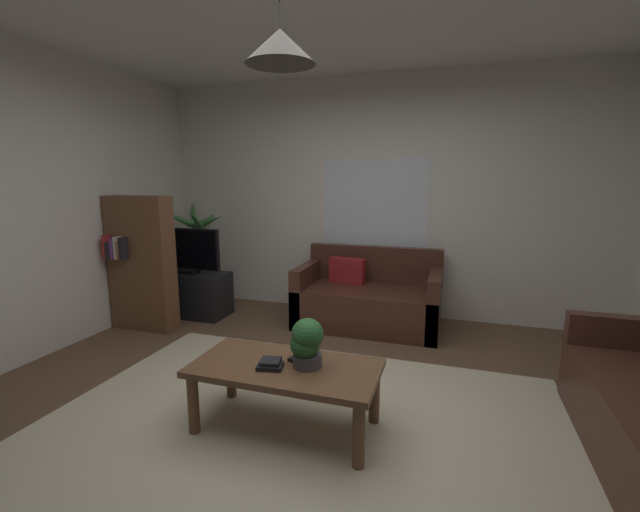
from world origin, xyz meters
TOP-DOWN VIEW (x-y plane):
  - floor at (0.00, 0.00)m, footprint 5.16×4.80m
  - rug at (0.00, -0.20)m, footprint 3.36×2.64m
  - wall_back at (0.00, 2.43)m, footprint 5.28×0.06m
  - window_pane at (-0.02, 2.40)m, footprint 1.20×0.01m
  - couch_under_window at (0.02, 1.93)m, footprint 1.50×0.82m
  - coffee_table at (-0.09, -0.12)m, footprint 1.17×0.58m
  - book_on_table_0 at (-0.16, -0.18)m, footprint 0.17×0.14m
  - book_on_table_1 at (-0.17, -0.17)m, footprint 0.14×0.14m
  - remote_on_table_0 at (-0.02, -0.06)m, footprint 0.17×0.09m
  - potted_plant_on_table at (0.04, -0.09)m, footprint 0.21×0.20m
  - tv_stand at (-2.03, 1.65)m, footprint 0.90×0.44m
  - tv at (-2.03, 1.63)m, footprint 0.83×0.16m
  - potted_palm_corner at (-2.20, 2.12)m, footprint 0.87×0.83m
  - bookshelf_corner at (-2.22, 1.11)m, footprint 0.70×0.31m
  - pendant_lamp at (-0.09, -0.12)m, footprint 0.39×0.39m

SIDE VIEW (x-z plane):
  - floor at x=0.00m, z-range -0.02..0.00m
  - rug at x=0.00m, z-range 0.00..0.01m
  - tv_stand at x=-2.03m, z-range 0.00..0.50m
  - couch_under_window at x=0.02m, z-range -0.13..0.69m
  - coffee_table at x=-0.09m, z-range 0.15..0.57m
  - remote_on_table_0 at x=-0.02m, z-range 0.43..0.45m
  - book_on_table_0 at x=-0.16m, z-range 0.43..0.45m
  - book_on_table_1 at x=-0.17m, z-range 0.45..0.48m
  - potted_palm_corner at x=-2.20m, z-range -0.11..1.24m
  - potted_plant_on_table at x=0.04m, z-range 0.43..0.74m
  - bookshelf_corner at x=-2.22m, z-range 0.01..1.41m
  - tv at x=-2.03m, z-range 0.51..1.03m
  - window_pane at x=-0.02m, z-range 0.76..1.79m
  - wall_back at x=0.00m, z-range 0.00..2.70m
  - pendant_lamp at x=-0.09m, z-range 2.02..2.54m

